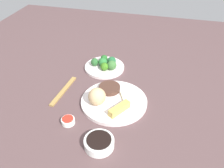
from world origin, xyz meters
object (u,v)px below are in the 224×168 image
object	(u,v)px
sauce_ramekin_sweet_and_sour	(68,121)
chopsticks_pair	(64,91)
main_plate	(114,101)
soy_sauce_bowl	(99,143)
broccoli_plate	(105,67)

from	to	relation	value
sauce_ramekin_sweet_and_sour	chopsticks_pair	bearing A→B (deg)	-151.06
sauce_ramekin_sweet_and_sour	chopsticks_pair	world-z (taller)	sauce_ramekin_sweet_and_sour
sauce_ramekin_sweet_and_sour	chopsticks_pair	xyz separation A→B (m)	(-0.18, -0.10, -0.01)
main_plate	soy_sauce_bowl	world-z (taller)	soy_sauce_bowl
sauce_ramekin_sweet_and_sour	chopsticks_pair	distance (m)	0.21
soy_sauce_bowl	chopsticks_pair	world-z (taller)	soy_sauce_bowl
soy_sauce_bowl	sauce_ramekin_sweet_and_sour	bearing A→B (deg)	-117.17
broccoli_plate	soy_sauce_bowl	xyz separation A→B (m)	(0.50, 0.12, 0.01)
soy_sauce_bowl	chopsticks_pair	bearing A→B (deg)	-135.88
broccoli_plate	sauce_ramekin_sweet_and_sour	bearing A→B (deg)	-4.03
broccoli_plate	sauce_ramekin_sweet_and_sour	size ratio (longest dim) A/B	3.90
main_plate	chopsticks_pair	xyz separation A→B (m)	(-0.02, -0.25, -0.00)
main_plate	soy_sauce_bowl	bearing A→B (deg)	1.31
broccoli_plate	soy_sauce_bowl	distance (m)	0.52
main_plate	sauce_ramekin_sweet_and_sour	bearing A→B (deg)	-41.86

